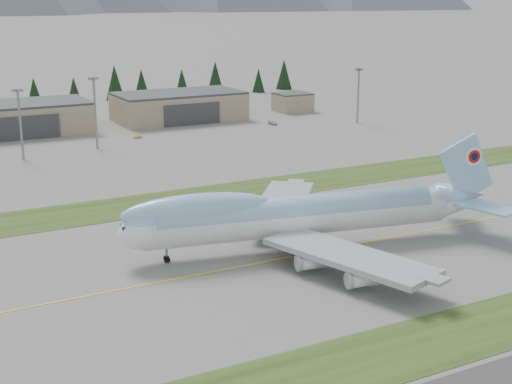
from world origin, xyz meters
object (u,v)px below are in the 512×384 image
service_vehicle_b (138,138)px  service_vehicle_c (273,125)px  hangar_right (179,106)px  hangar_center (18,118)px  boeing_747_freighter (298,215)px

service_vehicle_b → service_vehicle_c: service_vehicle_c is taller
service_vehicle_b → service_vehicle_c: size_ratio=0.68×
hangar_right → service_vehicle_b: 38.57m
hangar_center → boeing_747_freighter: bearing=-80.2°
hangar_right → service_vehicle_b: size_ratio=14.83×
boeing_747_freighter → hangar_right: (34.72, 146.22, -1.29)m
hangar_center → service_vehicle_b: bearing=-39.4°
hangar_right → service_vehicle_c: bearing=-44.0°
hangar_center → service_vehicle_b: 43.93m
service_vehicle_b → service_vehicle_c: 53.32m
boeing_747_freighter → hangar_right: boeing_747_freighter is taller
boeing_747_freighter → hangar_right: bearing=87.5°
hangar_right → service_vehicle_b: (-26.31, -27.68, -5.39)m
boeing_747_freighter → service_vehicle_b: (8.41, 118.54, -6.67)m
hangar_center → service_vehicle_c: bearing=-16.7°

